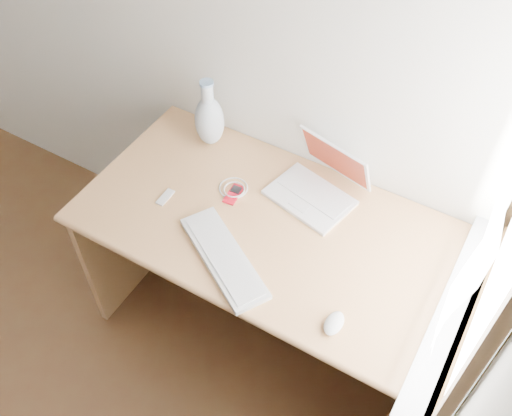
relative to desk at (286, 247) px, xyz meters
The scene contains 9 objects.
window 1.01m from the desk, 13.74° to the right, with size 0.11×0.99×1.10m.
desk is the anchor object (origin of this frame).
laptop 0.30m from the desk, 72.47° to the left, with size 0.34×0.32×0.21m.
external_keyboard 0.40m from the desk, 105.75° to the right, with size 0.45×0.34×0.02m.
mouse 0.55m from the desk, 45.07° to the right, with size 0.06×0.09×0.03m, color white.
ipod 0.32m from the desk, behind, with size 0.05×0.10×0.01m.
cable_coil 0.33m from the desk, behind, with size 0.11×0.11×0.01m, color white.
remote 0.52m from the desk, 157.32° to the right, with size 0.03×0.08×0.01m, color white.
vase 0.59m from the desk, 159.73° to the left, with size 0.12×0.12×0.30m.
Camera 1 is at (1.62, 0.22, 2.37)m, focal length 40.00 mm.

